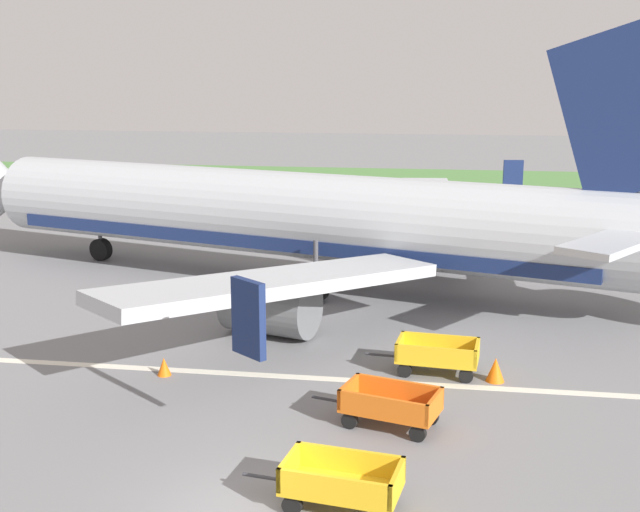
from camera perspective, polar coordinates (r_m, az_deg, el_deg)
name	(u,v)px	position (r m, az deg, el deg)	size (l,w,h in m)	color
grass_strip	(393,189)	(65.30, 5.24, 4.76)	(220.00, 28.00, 0.06)	#518442
apron_stripe	(306,378)	(25.05, -0.97, -8.63)	(120.00, 0.36, 0.01)	silver
airplane	(307,218)	(34.89, -0.92, 2.75)	(36.97, 30.01, 11.34)	#B2B7BC
baggage_cart_third_in_row	(341,482)	(17.91, 1.52, -15.78)	(3.62, 1.75, 1.07)	gold
baggage_cart_fourth_in_row	(390,405)	(21.69, 5.00, -10.49)	(3.62, 2.02, 1.07)	orange
baggage_cart_far_end	(437,355)	(25.46, 8.31, -6.97)	(3.61, 1.65, 1.07)	gold
traffic_cone_near_plane	(495,370)	(25.23, 12.35, -7.89)	(0.57, 0.57, 0.75)	orange
traffic_cone_mid_apron	(164,367)	(25.62, -11.01, -7.71)	(0.43, 0.43, 0.57)	orange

